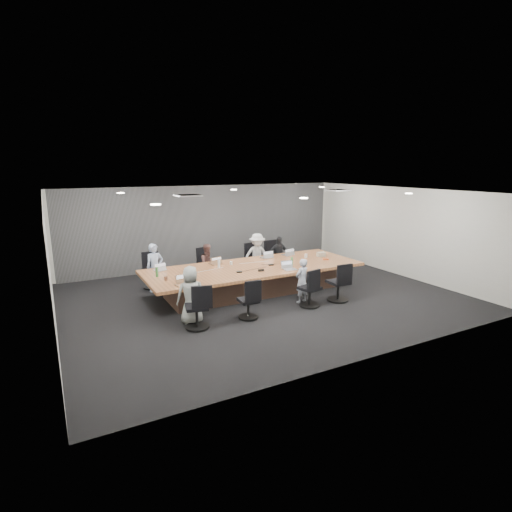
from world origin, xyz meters
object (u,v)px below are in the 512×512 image
person_0 (155,268)px  chair_6 (310,291)px  bottle_green_left (157,272)px  person_2 (257,255)px  laptop_4 (183,285)px  conference_table (254,278)px  laptop_0 (160,270)px  chair_0 (152,274)px  chair_5 (248,303)px  snack_packet (326,259)px  person_4 (191,295)px  person_6 (302,281)px  stapler (261,270)px  chair_1 (204,268)px  mug_brown (166,278)px  person_3 (279,255)px  bottle_green_right (292,261)px  laptop_2 (266,257)px  chair_2 (252,262)px  chair_7 (338,285)px  person_1 (208,264)px  laptop_6 (290,270)px  laptop_1 (215,263)px  bottle_clear (219,263)px  canvas_bag (321,254)px  chair_3 (273,259)px

person_0 → chair_6: bearing=-52.4°
person_0 → bottle_green_left: size_ratio=5.65×
bottle_green_left → person_2: bearing=18.6°
laptop_4 → bottle_green_left: size_ratio=1.48×
conference_table → laptop_0: laptop_0 is taller
chair_0 → chair_5: bearing=111.1°
person_2 → laptop_4: 3.77m
conference_table → snack_packet: (2.25, -0.27, 0.36)m
person_4 → laptop_0: bearing=-77.2°
person_6 → stapler: (-0.77, 0.78, 0.19)m
chair_1 → mug_brown: (-1.71, -1.94, 0.39)m
person_3 → bottle_green_right: bearing=-101.4°
laptop_2 → person_0: bearing=-9.4°
chair_0 → mug_brown: (-0.13, -1.94, 0.36)m
mug_brown → chair_5: bearing=-44.3°
chair_2 → person_3: bearing=146.2°
chair_7 → person_0: bearing=144.0°
person_1 → person_0: bearing=171.8°
laptop_4 → person_2: bearing=22.0°
person_6 → chair_6: bearing=76.8°
laptop_0 → person_4: size_ratio=0.24×
conference_table → person_6: size_ratio=5.19×
laptop_6 → person_0: bearing=150.0°
chair_6 → laptop_1: chair_6 is taller
person_0 → person_3: 4.02m
bottle_clear → laptop_1: bearing=79.7°
bottle_green_right → bottle_green_left: bearing=170.8°
laptop_6 → chair_1: bearing=125.8°
canvas_bag → laptop_4: bearing=-168.7°
person_1 → laptop_2: bearing=-26.7°
laptop_2 → laptop_4: bearing=27.6°
laptop_0 → chair_6: bearing=131.3°
conference_table → chair_3: bearing=46.8°
bottle_clear → mug_brown: size_ratio=2.27×
laptop_1 → laptop_6: bearing=121.7°
person_4 → laptop_6: bearing=-160.0°
chair_0 → person_0: 0.43m
chair_7 → person_6: 0.98m
person_1 → mug_brown: bearing=-145.3°
person_0 → person_6: size_ratio=1.18×
chair_3 → laptop_6: size_ratio=2.52×
laptop_0 → person_1: bearing=-170.6°
person_4 → stapler: person_4 is taller
chair_6 → bottle_green_right: bearing=64.4°
snack_packet → person_6: bearing=-145.5°
chair_3 → bottle_clear: 2.90m
chair_2 → person_3: 0.89m
chair_0 → laptop_1: size_ratio=2.53×
chair_6 → chair_3: bearing=62.0°
chair_3 → chair_5: 4.31m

